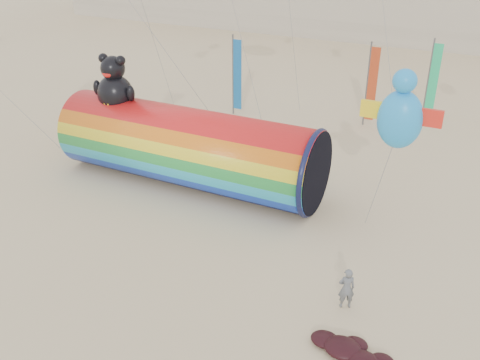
% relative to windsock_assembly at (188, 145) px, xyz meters
% --- Properties ---
extents(ground, '(160.00, 160.00, 0.00)m').
position_rel_windsock_assembly_xyz_m(ground, '(3.73, -4.39, -2.00)').
color(ground, '#CCB58C').
rests_on(ground, ground).
extents(windsock_assembly, '(13.07, 3.98, 6.03)m').
position_rel_windsock_assembly_xyz_m(windsock_assembly, '(0.00, 0.00, 0.00)').
color(windsock_assembly, red).
rests_on(windsock_assembly, ground).
extents(kite_handler, '(0.67, 0.60, 1.55)m').
position_rel_windsock_assembly_xyz_m(kite_handler, '(9.60, -5.61, -1.22)').
color(kite_handler, slate).
rests_on(kite_handler, ground).
extents(fabric_bundle, '(2.62, 1.35, 0.41)m').
position_rel_windsock_assembly_xyz_m(fabric_bundle, '(10.35, -7.69, -1.83)').
color(fabric_bundle, black).
rests_on(fabric_bundle, ground).
extents(festival_banners, '(12.04, 4.58, 5.20)m').
position_rel_windsock_assembly_xyz_m(festival_banners, '(4.12, 11.99, 0.64)').
color(festival_banners, '#59595E').
rests_on(festival_banners, ground).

